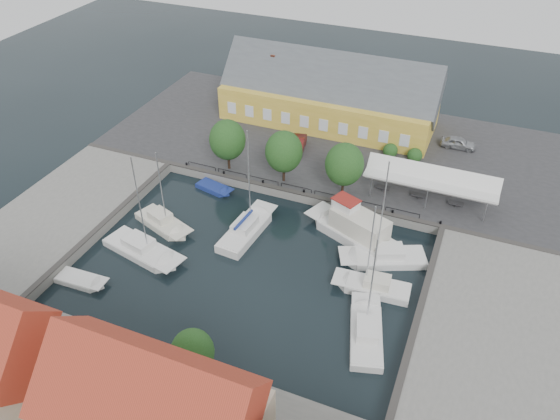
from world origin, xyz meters
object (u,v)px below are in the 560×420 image
east_boat_a (385,259)px  car_red (298,145)px  center_sailboat (247,231)px  east_boat_b (373,288)px  trawler (355,230)px  west_boat_b (163,224)px  warehouse (325,96)px  car_silver (458,143)px  launch_sw (81,281)px  tent_canopy (431,179)px  west_boat_c (143,251)px  launch_nw (214,189)px  east_boat_c (366,334)px

east_boat_a → car_red: bearing=134.5°
center_sailboat → east_boat_b: size_ratio=1.23×
trawler → west_boat_b: bearing=-163.4°
warehouse → car_silver: (18.06, -1.07, -2.70)m
car_silver → west_boat_b: west_boat_b is taller
car_silver → launch_sw: 47.03m
tent_canopy → west_boat_c: west_boat_c is taller
warehouse → car_silver: bearing=-3.4°
tent_canopy → car_silver: tent_canopy is taller
car_red → launch_nw: 12.39m
east_boat_a → west_boat_b: 23.22m
tent_canopy → launch_nw: size_ratio=2.94×
trawler → east_boat_b: (3.69, -6.56, -0.76)m
trawler → east_boat_a: bearing=-30.8°
warehouse → tent_canopy: size_ratio=2.04×
west_boat_b → launch_sw: west_boat_b is taller
warehouse → west_boat_b: 29.38m
tent_canopy → car_red: (-17.00, 4.66, -1.92)m
east_boat_c → warehouse: bearing=114.0°
east_boat_b → launch_sw: east_boat_b is taller
car_red → east_boat_a: east_boat_a is taller
tent_canopy → launch_nw: 24.32m
east_boat_a → launch_nw: east_boat_a is taller
warehouse → east_boat_c: (15.21, -34.10, -4.17)m
car_silver → car_red: bearing=110.9°
car_silver → car_red: (-18.47, -8.12, 0.04)m
trawler → west_boat_c: size_ratio=0.90×
car_red → east_boat_c: (15.62, -24.91, -1.51)m
east_boat_b → launch_nw: (-21.14, 8.92, -0.17)m
east_boat_a → west_boat_b: east_boat_a is taller
car_red → west_boat_c: west_boat_c is taller
tent_canopy → center_sailboat: 20.43m
tent_canopy → launch_sw: size_ratio=2.76×
car_silver → west_boat_c: west_boat_c is taller
west_boat_b → launch_sw: bearing=-103.8°
trawler → launch_nw: (-17.45, 2.36, -0.93)m
car_silver → west_boat_b: bearing=132.3°
launch_nw → launch_sw: bearing=-103.2°
launch_nw → east_boat_b: bearing=-22.9°
tent_canopy → trawler: 10.45m
trawler → launch_sw: 26.96m
trawler → west_boat_c: bearing=-151.4°
east_boat_c → launch_nw: 26.24m
west_boat_b → west_boat_c: west_boat_c is taller
car_silver → launch_sw: (-29.09, -36.91, -1.64)m
tent_canopy → west_boat_b: west_boat_b is taller
center_sailboat → west_boat_b: center_sailboat is taller
car_red → launch_sw: (-10.62, -28.79, -1.68)m
east_boat_a → launch_nw: 21.65m
car_red → west_boat_b: 20.36m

